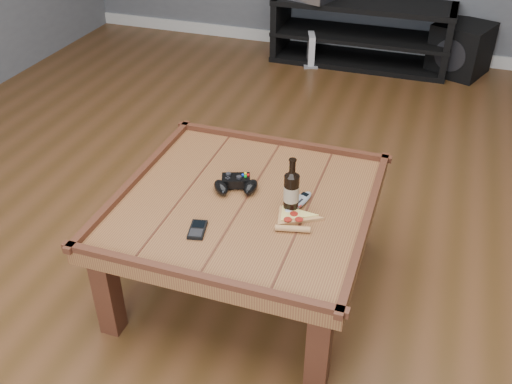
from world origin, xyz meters
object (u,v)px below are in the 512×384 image
(pizza_slice, at_px, (294,218))
(coffee_table, at_px, (245,212))
(media_console, at_px, (361,33))
(game_controller, at_px, (236,184))
(smartphone, at_px, (197,230))
(remote_control, at_px, (298,202))
(subwoofer, at_px, (460,49))
(beer_bottle, at_px, (291,190))
(game_console, at_px, (311,51))

(pizza_slice, bearing_deg, coffee_table, 151.97)
(media_console, xyz_separation_m, game_controller, (-0.06, -2.69, 0.23))
(media_console, bearing_deg, coffee_table, -90.00)
(smartphone, height_order, remote_control, remote_control)
(smartphone, bearing_deg, remote_control, 30.35)
(subwoofer, bearing_deg, game_controller, -85.88)
(coffee_table, relative_size, game_controller, 5.35)
(beer_bottle, height_order, pizza_slice, beer_bottle)
(media_console, xyz_separation_m, remote_control, (0.21, -2.71, 0.22))
(coffee_table, bearing_deg, subwoofer, 74.63)
(media_console, bearing_deg, game_console, -155.73)
(coffee_table, xyz_separation_m, pizza_slice, (0.22, -0.06, 0.07))
(subwoofer, relative_size, game_console, 2.00)
(media_console, relative_size, smartphone, 11.90)
(media_console, xyz_separation_m, smartphone, (-0.10, -2.99, 0.21))
(smartphone, bearing_deg, game_console, 83.32)
(media_console, xyz_separation_m, beer_bottle, (0.19, -2.75, 0.30))
(coffee_table, distance_m, media_console, 2.75)
(remote_control, distance_m, game_console, 2.64)
(smartphone, bearing_deg, beer_bottle, 27.66)
(media_console, bearing_deg, pizza_slice, -85.57)
(pizza_slice, bearing_deg, game_console, 89.80)
(coffee_table, xyz_separation_m, smartphone, (-0.10, -0.24, 0.07))
(media_console, distance_m, beer_bottle, 2.78)
(media_console, height_order, remote_control, media_console)
(remote_control, relative_size, subwoofer, 0.37)
(remote_control, bearing_deg, beer_bottle, -96.69)
(game_controller, xyz_separation_m, subwoofer, (0.83, 2.74, -0.28))
(beer_bottle, relative_size, game_controller, 1.19)
(media_console, distance_m, pizza_slice, 2.83)
(beer_bottle, distance_m, subwoofer, 2.88)
(media_console, height_order, subwoofer, media_console)
(smartphone, distance_m, game_console, 2.86)
(coffee_table, relative_size, beer_bottle, 4.48)
(game_controller, relative_size, pizza_slice, 0.74)
(coffee_table, bearing_deg, beer_bottle, -1.04)
(coffee_table, height_order, pizza_slice, same)
(pizza_slice, bearing_deg, media_console, 81.83)
(smartphone, bearing_deg, coffee_table, 55.54)
(pizza_slice, bearing_deg, remote_control, 82.89)
(coffee_table, relative_size, remote_control, 5.57)
(smartphone, bearing_deg, game_controller, 70.65)
(coffee_table, xyz_separation_m, media_console, (0.00, 2.75, -0.15))
(coffee_table, xyz_separation_m, subwoofer, (0.77, 2.80, -0.20))
(media_console, xyz_separation_m, game_console, (-0.36, -0.16, -0.13))
(coffee_table, relative_size, smartphone, 8.76)
(game_controller, height_order, pizza_slice, game_controller)
(pizza_slice, xyz_separation_m, smartphone, (-0.32, -0.18, -0.00))
(game_controller, xyz_separation_m, game_console, (-0.30, 2.53, -0.36))
(beer_bottle, distance_m, game_console, 2.68)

